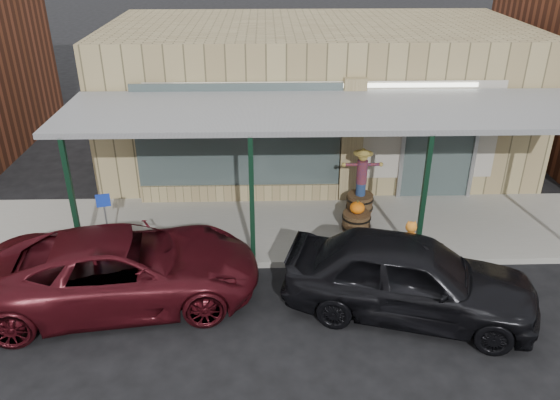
{
  "coord_description": "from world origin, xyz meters",
  "views": [
    {
      "loc": [
        -1.48,
        -7.98,
        6.71
      ],
      "look_at": [
        -1.2,
        2.6,
        1.36
      ],
      "focal_mm": 35.0,
      "sensor_mm": 36.0,
      "label": 1
    }
  ],
  "objects_px": {
    "barrel_pumpkin": "(356,219)",
    "handicap_sign": "(105,215)",
    "barrel_scarecrow": "(361,190)",
    "parked_sedan": "(409,276)",
    "car_maroon": "(124,268)"
  },
  "relations": [
    {
      "from": "barrel_pumpkin",
      "to": "parked_sedan",
      "type": "relative_size",
      "value": 0.16
    },
    {
      "from": "barrel_scarecrow",
      "to": "barrel_pumpkin",
      "type": "relative_size",
      "value": 2.18
    },
    {
      "from": "barrel_scarecrow",
      "to": "car_maroon",
      "type": "xyz_separation_m",
      "value": [
        -5.19,
        -3.41,
        0.0
      ]
    },
    {
      "from": "car_maroon",
      "to": "barrel_scarecrow",
      "type": "bearing_deg",
      "value": -64.81
    },
    {
      "from": "handicap_sign",
      "to": "car_maroon",
      "type": "relative_size",
      "value": 0.27
    },
    {
      "from": "barrel_pumpkin",
      "to": "handicap_sign",
      "type": "distance_m",
      "value": 5.75
    },
    {
      "from": "barrel_pumpkin",
      "to": "car_maroon",
      "type": "bearing_deg",
      "value": -153.96
    },
    {
      "from": "barrel_pumpkin",
      "to": "handicap_sign",
      "type": "relative_size",
      "value": 0.54
    },
    {
      "from": "barrel_scarecrow",
      "to": "parked_sedan",
      "type": "distance_m",
      "value": 3.93
    },
    {
      "from": "barrel_pumpkin",
      "to": "car_maroon",
      "type": "height_order",
      "value": "car_maroon"
    },
    {
      "from": "barrel_scarecrow",
      "to": "barrel_pumpkin",
      "type": "xyz_separation_m",
      "value": [
        -0.24,
        -0.99,
        -0.3
      ]
    },
    {
      "from": "parked_sedan",
      "to": "barrel_pumpkin",
      "type": "bearing_deg",
      "value": 26.43
    },
    {
      "from": "barrel_pumpkin",
      "to": "barrel_scarecrow",
      "type": "bearing_deg",
      "value": 76.38
    },
    {
      "from": "barrel_pumpkin",
      "to": "car_maroon",
      "type": "xyz_separation_m",
      "value": [
        -4.95,
        -2.42,
        0.3
      ]
    },
    {
      "from": "barrel_scarecrow",
      "to": "barrel_pumpkin",
      "type": "distance_m",
      "value": 1.06
    }
  ]
}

